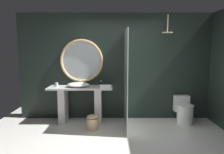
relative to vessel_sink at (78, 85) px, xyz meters
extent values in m
cube|color=#1E2823|center=(0.90, 0.36, 0.39)|extent=(4.80, 0.10, 2.60)
cube|color=silver|center=(0.05, 0.02, -0.07)|extent=(1.50, 0.53, 0.04)
cube|color=silver|center=(-0.37, 0.02, -0.50)|extent=(0.15, 0.45, 0.82)
cube|color=silver|center=(0.47, 0.02, -0.50)|extent=(0.15, 0.45, 0.82)
ellipsoid|color=white|center=(0.00, 0.00, 0.00)|extent=(0.52, 0.43, 0.11)
cylinder|color=#D6B77F|center=(0.00, 0.20, 0.05)|extent=(0.02, 0.02, 0.20)
cylinder|color=#D6B77F|center=(0.00, 0.12, 0.14)|extent=(0.02, 0.15, 0.02)
cylinder|color=silver|center=(-0.52, 0.05, -0.01)|extent=(0.08, 0.08, 0.09)
cylinder|color=black|center=(0.53, 0.00, 0.01)|extent=(0.07, 0.07, 0.13)
cylinder|color=#D6B77F|center=(0.53, 0.00, 0.08)|extent=(0.04, 0.04, 0.02)
torus|color=#D6B77F|center=(0.05, 0.27, 0.54)|extent=(1.05, 0.07, 1.05)
cylinder|color=#B2BCC1|center=(0.05, 0.28, 0.54)|extent=(0.94, 0.01, 0.94)
cube|color=silver|center=(1.09, -0.29, 0.16)|extent=(0.02, 1.20, 2.13)
cylinder|color=#D6B77F|center=(2.04, -0.01, 1.40)|extent=(0.02, 0.02, 0.39)
cylinder|color=#D6B77F|center=(2.04, -0.01, 1.19)|extent=(0.23, 0.23, 0.02)
cylinder|color=white|center=(2.49, -0.09, -0.69)|extent=(0.37, 0.37, 0.44)
ellipsoid|color=white|center=(2.49, -0.09, -0.46)|extent=(0.38, 0.42, 0.02)
cube|color=white|center=(2.49, 0.18, -0.49)|extent=(0.36, 0.17, 0.39)
cylinder|color=#D6B77F|center=(0.37, -0.45, -0.78)|extent=(0.25, 0.25, 0.25)
ellipsoid|color=#D6B77F|center=(0.37, -0.45, -0.63)|extent=(0.25, 0.25, 0.08)
cube|color=white|center=(0.64, -0.14, -0.02)|extent=(0.27, 0.20, 0.07)
camera|label=1|loc=(0.79, -4.74, 0.80)|focal=33.01mm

